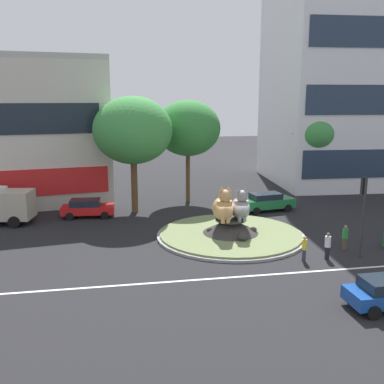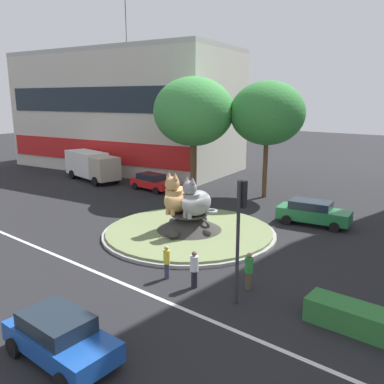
{
  "view_description": "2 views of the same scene",
  "coord_description": "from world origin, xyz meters",
  "px_view_note": "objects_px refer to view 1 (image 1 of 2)",
  "views": [
    {
      "loc": [
        -8.07,
        -29.43,
        9.81
      ],
      "look_at": [
        -2.82,
        -0.15,
        3.42
      ],
      "focal_mm": 41.54,
      "sensor_mm": 36.0,
      "label": 1
    },
    {
      "loc": [
        14.88,
        -18.08,
        8.1
      ],
      "look_at": [
        0.78,
        -0.68,
        2.89
      ],
      "focal_mm": 37.61,
      "sensor_mm": 36.0,
      "label": 2
    }
  ],
  "objects_px": {
    "cat_statue_calico": "(223,207)",
    "broadleaf_tree_behind_island": "(313,134)",
    "pedestrian_green_shirt": "(345,237)",
    "traffic_light_mast": "(363,202)",
    "cat_statue_grey": "(241,207)",
    "second_tree_near_tower": "(133,131)",
    "hatchback_near_shophouse": "(267,202)",
    "pedestrian_white_shirt": "(328,245)",
    "parked_car_right": "(87,208)",
    "office_tower": "(363,42)",
    "third_tree_left": "(188,128)",
    "pedestrian_yellow_shirt": "(304,248)"
  },
  "relations": [
    {
      "from": "cat_statue_grey",
      "to": "office_tower",
      "type": "xyz_separation_m",
      "value": [
        19.46,
        18.84,
        13.63
      ]
    },
    {
      "from": "second_tree_near_tower",
      "to": "parked_car_right",
      "type": "xyz_separation_m",
      "value": [
        -3.98,
        -1.03,
        -6.25
      ]
    },
    {
      "from": "pedestrian_yellow_shirt",
      "to": "parked_car_right",
      "type": "bearing_deg",
      "value": -119.85
    },
    {
      "from": "cat_statue_calico",
      "to": "third_tree_left",
      "type": "relative_size",
      "value": 0.27
    },
    {
      "from": "office_tower",
      "to": "hatchback_near_shophouse",
      "type": "relative_size",
      "value": 6.57
    },
    {
      "from": "second_tree_near_tower",
      "to": "pedestrian_yellow_shirt",
      "type": "bearing_deg",
      "value": -55.39
    },
    {
      "from": "cat_statue_calico",
      "to": "broadleaf_tree_behind_island",
      "type": "height_order",
      "value": "broadleaf_tree_behind_island"
    },
    {
      "from": "office_tower",
      "to": "hatchback_near_shophouse",
      "type": "distance_m",
      "value": 24.41
    },
    {
      "from": "cat_statue_grey",
      "to": "second_tree_near_tower",
      "type": "bearing_deg",
      "value": -135.05
    },
    {
      "from": "cat_statue_calico",
      "to": "hatchback_near_shophouse",
      "type": "xyz_separation_m",
      "value": [
        5.73,
        6.92,
        -1.43
      ]
    },
    {
      "from": "traffic_light_mast",
      "to": "third_tree_left",
      "type": "xyz_separation_m",
      "value": [
        -8.07,
        16.66,
        3.43
      ]
    },
    {
      "from": "parked_car_right",
      "to": "traffic_light_mast",
      "type": "bearing_deg",
      "value": -32.6
    },
    {
      "from": "office_tower",
      "to": "pedestrian_green_shirt",
      "type": "xyz_separation_m",
      "value": [
        -13.49,
        -22.62,
        -14.98
      ]
    },
    {
      "from": "traffic_light_mast",
      "to": "hatchback_near_shophouse",
      "type": "distance_m",
      "value": 12.33
    },
    {
      "from": "broadleaf_tree_behind_island",
      "to": "pedestrian_green_shirt",
      "type": "relative_size",
      "value": 4.81
    },
    {
      "from": "office_tower",
      "to": "pedestrian_green_shirt",
      "type": "distance_m",
      "value": 30.3
    },
    {
      "from": "broadleaf_tree_behind_island",
      "to": "pedestrian_white_shirt",
      "type": "height_order",
      "value": "broadleaf_tree_behind_island"
    },
    {
      "from": "cat_statue_grey",
      "to": "traffic_light_mast",
      "type": "distance_m",
      "value": 8.17
    },
    {
      "from": "cat_statue_calico",
      "to": "pedestrian_white_shirt",
      "type": "height_order",
      "value": "cat_statue_calico"
    },
    {
      "from": "cat_statue_calico",
      "to": "pedestrian_white_shirt",
      "type": "xyz_separation_m",
      "value": [
        5.34,
        -5.06,
        -1.38
      ]
    },
    {
      "from": "parked_car_right",
      "to": "pedestrian_yellow_shirt",
      "type": "bearing_deg",
      "value": -39.87
    },
    {
      "from": "pedestrian_green_shirt",
      "to": "hatchback_near_shophouse",
      "type": "height_order",
      "value": "pedestrian_green_shirt"
    },
    {
      "from": "broadleaf_tree_behind_island",
      "to": "traffic_light_mast",
      "type": "bearing_deg",
      "value": -105.85
    },
    {
      "from": "cat_statue_calico",
      "to": "second_tree_near_tower",
      "type": "distance_m",
      "value": 11.39
    },
    {
      "from": "pedestrian_yellow_shirt",
      "to": "hatchback_near_shophouse",
      "type": "bearing_deg",
      "value": -175.59
    },
    {
      "from": "parked_car_right",
      "to": "second_tree_near_tower",
      "type": "bearing_deg",
      "value": 18.04
    },
    {
      "from": "office_tower",
      "to": "broadleaf_tree_behind_island",
      "type": "relative_size",
      "value": 3.95
    },
    {
      "from": "cat_statue_calico",
      "to": "traffic_light_mast",
      "type": "distance_m",
      "value": 9.13
    },
    {
      "from": "office_tower",
      "to": "second_tree_near_tower",
      "type": "relative_size",
      "value": 3.2
    },
    {
      "from": "pedestrian_green_shirt",
      "to": "parked_car_right",
      "type": "distance_m",
      "value": 20.35
    },
    {
      "from": "traffic_light_mast",
      "to": "parked_car_right",
      "type": "xyz_separation_m",
      "value": [
        -17.24,
        12.58,
        -2.73
      ]
    },
    {
      "from": "broadleaf_tree_behind_island",
      "to": "parked_car_right",
      "type": "bearing_deg",
      "value": -165.2
    },
    {
      "from": "pedestrian_white_shirt",
      "to": "parked_car_right",
      "type": "relative_size",
      "value": 0.39
    },
    {
      "from": "office_tower",
      "to": "broadleaf_tree_behind_island",
      "type": "bearing_deg",
      "value": -142.53
    },
    {
      "from": "cat_statue_calico",
      "to": "second_tree_near_tower",
      "type": "bearing_deg",
      "value": -147.72
    },
    {
      "from": "traffic_light_mast",
      "to": "second_tree_near_tower",
      "type": "relative_size",
      "value": 0.51
    },
    {
      "from": "cat_statue_grey",
      "to": "pedestrian_green_shirt",
      "type": "height_order",
      "value": "cat_statue_grey"
    },
    {
      "from": "cat_statue_grey",
      "to": "pedestrian_yellow_shirt",
      "type": "relative_size",
      "value": 1.52
    },
    {
      "from": "cat_statue_calico",
      "to": "pedestrian_yellow_shirt",
      "type": "relative_size",
      "value": 1.61
    },
    {
      "from": "cat_statue_calico",
      "to": "broadleaf_tree_behind_island",
      "type": "bearing_deg",
      "value": 135.37
    },
    {
      "from": "hatchback_near_shophouse",
      "to": "broadleaf_tree_behind_island",
      "type": "bearing_deg",
      "value": 34.53
    },
    {
      "from": "third_tree_left",
      "to": "hatchback_near_shophouse",
      "type": "xyz_separation_m",
      "value": [
        6.24,
        -4.76,
        -6.11
      ]
    },
    {
      "from": "office_tower",
      "to": "pedestrian_white_shirt",
      "type": "relative_size",
      "value": 18.74
    },
    {
      "from": "pedestrian_white_shirt",
      "to": "parked_car_right",
      "type": "xyz_separation_m",
      "value": [
        -15.03,
        12.66,
        -0.1
      ]
    },
    {
      "from": "cat_statue_calico",
      "to": "third_tree_left",
      "type": "bearing_deg",
      "value": -178.69
    },
    {
      "from": "office_tower",
      "to": "broadleaf_tree_behind_island",
      "type": "distance_m",
      "value": 13.68
    },
    {
      "from": "second_tree_near_tower",
      "to": "pedestrian_white_shirt",
      "type": "distance_m",
      "value": 18.64
    },
    {
      "from": "cat_statue_grey",
      "to": "traffic_light_mast",
      "type": "xyz_separation_m",
      "value": [
        6.27,
        -5.08,
        1.29
      ]
    },
    {
      "from": "second_tree_near_tower",
      "to": "hatchback_near_shophouse",
      "type": "bearing_deg",
      "value": -8.52
    },
    {
      "from": "cat_statue_grey",
      "to": "cat_statue_calico",
      "type": "bearing_deg",
      "value": -79.86
    }
  ]
}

